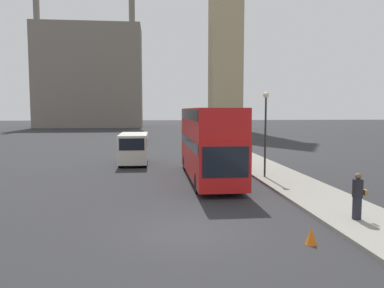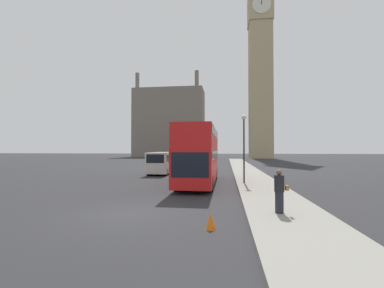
{
  "view_description": "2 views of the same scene",
  "coord_description": "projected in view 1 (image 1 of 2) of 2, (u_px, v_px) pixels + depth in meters",
  "views": [
    {
      "loc": [
        -1.22,
        -12.71,
        4.21
      ],
      "look_at": [
        1.13,
        10.03,
        2.16
      ],
      "focal_mm": 35.0,
      "sensor_mm": 36.0,
      "label": 1
    },
    {
      "loc": [
        4.22,
        -10.41,
        2.7
      ],
      "look_at": [
        0.63,
        16.52,
        3.27
      ],
      "focal_mm": 24.0,
      "sensor_mm": 36.0,
      "label": 2
    }
  ],
  "objects": [
    {
      "name": "traffic_cone",
      "position": [
        311.0,
        236.0,
        11.75
      ],
      "size": [
        0.36,
        0.36,
        0.55
      ],
      "color": "orange",
      "rests_on": "ground_plane"
    },
    {
      "name": "white_van",
      "position": [
        134.0,
        148.0,
        29.45
      ],
      "size": [
        2.16,
        5.32,
        2.38
      ],
      "color": "silver",
      "rests_on": "ground_plane"
    },
    {
      "name": "red_double_decker_bus",
      "position": [
        209.0,
        140.0,
        22.66
      ],
      "size": [
        2.55,
        10.63,
        4.34
      ],
      "color": "red",
      "rests_on": "ground_plane"
    },
    {
      "name": "pedestrian",
      "position": [
        358.0,
        196.0,
        13.93
      ],
      "size": [
        0.55,
        0.39,
        1.74
      ],
      "color": "#23232D",
      "rests_on": "sidewalk_strip"
    },
    {
      "name": "building_block_distant",
      "position": [
        90.0,
        77.0,
        93.93
      ],
      "size": [
        25.74,
        11.93,
        30.66
      ],
      "color": "slate",
      "rests_on": "ground_plane"
    },
    {
      "name": "street_lamp",
      "position": [
        266.0,
        121.0,
        22.69
      ],
      "size": [
        0.36,
        0.36,
        5.18
      ],
      "color": "#2D332D",
      "rests_on": "sidewalk_strip"
    },
    {
      "name": "ground_plane",
      "position": [
        189.0,
        231.0,
        13.09
      ],
      "size": [
        300.0,
        300.0,
        0.0
      ],
      "primitive_type": "plane",
      "color": "#28282B"
    },
    {
      "name": "parked_sedan",
      "position": [
        138.0,
        136.0,
        51.37
      ],
      "size": [
        1.85,
        4.32,
        1.48
      ],
      "color": "navy",
      "rests_on": "ground_plane"
    },
    {
      "name": "sidewalk_strip",
      "position": [
        369.0,
        223.0,
        13.76
      ],
      "size": [
        3.3,
        120.0,
        0.15
      ],
      "color": "gray",
      "rests_on": "ground_plane"
    }
  ]
}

